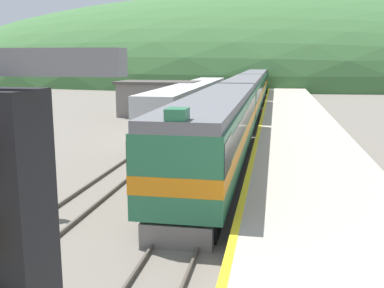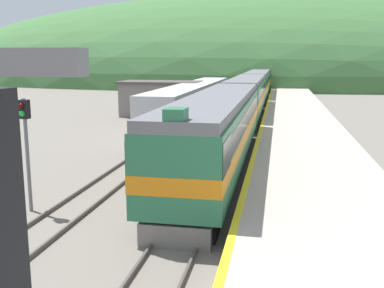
% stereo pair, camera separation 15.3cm
% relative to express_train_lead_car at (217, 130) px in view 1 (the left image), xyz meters
% --- Properties ---
extents(track_main, '(1.52, 180.00, 0.16)m').
position_rel_express_train_lead_car_xyz_m(track_main, '(0.00, 43.53, -2.12)').
color(track_main, '#4C443D').
rests_on(track_main, ground).
extents(track_siding, '(1.52, 180.00, 0.16)m').
position_rel_express_train_lead_car_xyz_m(track_siding, '(-4.74, 43.53, -2.12)').
color(track_siding, '#4C443D').
rests_on(track_siding, ground).
extents(platform, '(6.05, 140.00, 0.90)m').
position_rel_express_train_lead_car_xyz_m(platform, '(4.78, 23.53, -1.76)').
color(platform, '#ADA393').
rests_on(platform, ground).
extents(distant_hills, '(187.39, 84.32, 43.17)m').
position_rel_express_train_lead_car_xyz_m(distant_hills, '(0.00, 95.90, -2.20)').
color(distant_hills, '#3D6B38').
rests_on(distant_hills, ground).
extents(station_shed, '(8.14, 4.56, 3.56)m').
position_rel_express_train_lead_car_xyz_m(station_shed, '(-8.86, 21.71, -0.39)').
color(station_shed, slate).
rests_on(station_shed, ground).
extents(express_train_lead_car, '(3.02, 20.75, 4.38)m').
position_rel_express_train_lead_car_xyz_m(express_train_lead_car, '(0.00, 0.00, 0.00)').
color(express_train_lead_car, black).
rests_on(express_train_lead_car, ground).
extents(carriage_second, '(3.01, 19.22, 4.02)m').
position_rel_express_train_lead_car_xyz_m(carriage_second, '(0.00, 21.10, -0.01)').
color(carriage_second, black).
rests_on(carriage_second, ground).
extents(carriage_third, '(3.01, 19.22, 4.02)m').
position_rel_express_train_lead_car_xyz_m(carriage_third, '(0.00, 41.20, -0.01)').
color(carriage_third, black).
rests_on(carriage_third, ground).
extents(carriage_fourth, '(3.01, 19.22, 4.02)m').
position_rel_express_train_lead_car_xyz_m(carriage_fourth, '(0.00, 61.30, -0.01)').
color(carriage_fourth, black).
rests_on(carriage_fourth, ground).
extents(siding_train, '(2.90, 28.36, 3.50)m').
position_rel_express_train_lead_car_xyz_m(siding_train, '(-4.74, 18.40, -0.39)').
color(siding_train, black).
rests_on(siding_train, ground).
extents(signal_post_siding, '(0.36, 0.42, 4.39)m').
position_rel_express_train_lead_car_xyz_m(signal_post_siding, '(-6.30, -7.63, 0.92)').
color(signal_post_siding, slate).
rests_on(signal_post_siding, ground).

